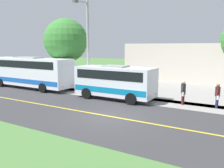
{
  "coord_description": "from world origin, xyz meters",
  "views": [
    {
      "loc": [
        12.02,
        7.34,
        4.31
      ],
      "look_at": [
        -3.5,
        -1.81,
        1.4
      ],
      "focal_mm": 37.61,
      "sensor_mm": 36.0,
      "label": 1
    }
  ],
  "objects": [
    {
      "name": "tree_curbside",
      "position": [
        -7.4,
        -9.84,
        4.9
      ],
      "size": [
        4.65,
        4.65,
        7.24
      ],
      "color": "brown",
      "rests_on": "ground"
    },
    {
      "name": "pedestrian_waiting",
      "position": [
        -5.39,
        3.23,
        0.98
      ],
      "size": [
        0.72,
        0.34,
        1.82
      ],
      "color": "#4C1919",
      "rests_on": "ground"
    },
    {
      "name": "pedestrian_with_bags",
      "position": [
        -5.61,
        5.55,
        0.94
      ],
      "size": [
        0.72,
        0.34,
        1.74
      ],
      "color": "#1E2347",
      "rests_on": "ground"
    },
    {
      "name": "road_centre_line",
      "position": [
        0.0,
        0.0,
        0.01
      ],
      "size": [
        0.16,
        100.0,
        0.0
      ],
      "primitive_type": "cube",
      "color": "gold",
      "rests_on": "ground"
    },
    {
      "name": "commercial_building",
      "position": [
        -21.4,
        3.49,
        2.33
      ],
      "size": [
        10.0,
        21.78,
        4.65
      ],
      "primitive_type": "cube",
      "color": "beige",
      "rests_on": "ground"
    },
    {
      "name": "parking_lot_surface",
      "position": [
        -12.4,
        3.0,
        0.0
      ],
      "size": [
        14.0,
        36.0,
        0.01
      ],
      "primitive_type": "cube",
      "color": "gray",
      "rests_on": "ground"
    },
    {
      "name": "street_light_pole",
      "position": [
        -4.88,
        -5.16,
        4.49
      ],
      "size": [
        1.97,
        0.24,
        8.15
      ],
      "color": "#9E9EA3",
      "rests_on": "ground"
    },
    {
      "name": "sidewalk",
      "position": [
        -5.2,
        0.0,
        0.0
      ],
      "size": [
        2.4,
        100.0,
        0.01
      ],
      "primitive_type": "cube",
      "color": "gray",
      "rests_on": "ground"
    },
    {
      "name": "transit_bus_rear",
      "position": [
        -4.51,
        -12.4,
        1.76
      ],
      "size": [
        2.67,
        10.38,
        3.21
      ],
      "color": "white",
      "rests_on": "ground"
    },
    {
      "name": "shuttle_bus_front",
      "position": [
        -4.48,
        -2.1,
        1.52
      ],
      "size": [
        2.61,
        6.7,
        2.76
      ],
      "color": "silver",
      "rests_on": "ground"
    },
    {
      "name": "road_surface",
      "position": [
        0.0,
        0.0,
        0.0
      ],
      "size": [
        8.0,
        100.0,
        0.01
      ],
      "primitive_type": "cube",
      "color": "#333335",
      "rests_on": "ground"
    },
    {
      "name": "ground_plane",
      "position": [
        0.0,
        0.0,
        0.0
      ],
      "size": [
        120.0,
        120.0,
        0.0
      ],
      "primitive_type": "plane",
      "color": "#477238"
    }
  ]
}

